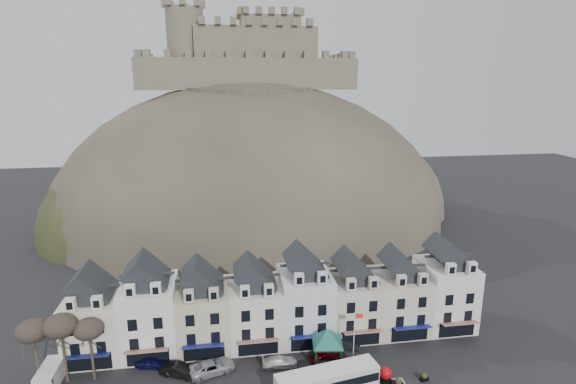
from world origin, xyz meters
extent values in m
cube|color=white|center=(-23.80, 16.00, 4.00)|extent=(6.80, 8.00, 8.00)
cube|color=black|center=(-23.80, 16.00, 9.20)|extent=(6.80, 5.76, 2.80)
cube|color=white|center=(-25.30, 12.40, 8.90)|extent=(1.20, 0.80, 1.60)
cube|color=white|center=(-22.30, 12.40, 8.90)|extent=(1.20, 0.80, 1.60)
cube|color=black|center=(-23.80, 11.97, 1.30)|extent=(5.10, 0.06, 2.20)
cube|color=navy|center=(-23.80, 11.30, 2.60)|extent=(5.10, 1.29, 0.43)
cube|color=white|center=(-17.00, 16.00, 4.60)|extent=(6.80, 8.00, 9.20)
cube|color=black|center=(-17.00, 16.00, 10.40)|extent=(6.80, 5.76, 2.80)
cube|color=white|center=(-18.50, 12.40, 10.10)|extent=(1.20, 0.80, 1.60)
cube|color=white|center=(-15.50, 12.40, 10.10)|extent=(1.20, 0.80, 1.60)
cube|color=black|center=(-17.00, 11.97, 1.30)|extent=(5.10, 0.06, 2.20)
cube|color=maroon|center=(-17.00, 11.30, 2.60)|extent=(5.10, 1.29, 0.43)
cube|color=beige|center=(-10.20, 16.00, 4.00)|extent=(6.80, 8.00, 8.00)
cube|color=black|center=(-10.20, 16.00, 9.20)|extent=(6.80, 5.76, 2.80)
cube|color=beige|center=(-11.70, 12.40, 8.90)|extent=(1.20, 0.80, 1.60)
cube|color=beige|center=(-8.70, 12.40, 8.90)|extent=(1.20, 0.80, 1.60)
cube|color=black|center=(-10.20, 11.97, 1.30)|extent=(5.10, 0.06, 2.20)
cube|color=navy|center=(-10.20, 11.30, 2.60)|extent=(5.10, 1.29, 0.43)
cube|color=white|center=(-3.40, 16.00, 4.00)|extent=(6.80, 8.00, 8.00)
cube|color=black|center=(-3.40, 16.00, 9.20)|extent=(6.80, 5.76, 2.80)
cube|color=white|center=(-4.90, 12.40, 8.90)|extent=(1.20, 0.80, 1.60)
cube|color=white|center=(-1.90, 12.40, 8.90)|extent=(1.20, 0.80, 1.60)
cube|color=black|center=(-3.40, 11.97, 1.30)|extent=(5.10, 0.06, 2.20)
cube|color=maroon|center=(-3.40, 11.30, 2.60)|extent=(5.10, 1.29, 0.43)
cube|color=white|center=(3.40, 16.00, 4.60)|extent=(6.80, 8.00, 9.20)
cube|color=black|center=(3.40, 16.00, 10.40)|extent=(6.80, 5.76, 2.80)
cube|color=white|center=(1.90, 12.40, 10.10)|extent=(1.20, 0.80, 1.60)
cube|color=white|center=(4.90, 12.40, 10.10)|extent=(1.20, 0.80, 1.60)
cube|color=black|center=(3.40, 11.97, 1.30)|extent=(5.10, 0.06, 2.20)
cube|color=navy|center=(3.40, 11.30, 2.60)|extent=(5.10, 1.29, 0.43)
cube|color=beige|center=(10.20, 16.00, 4.00)|extent=(6.80, 8.00, 8.00)
cube|color=black|center=(10.20, 16.00, 9.20)|extent=(6.80, 5.76, 2.80)
cube|color=beige|center=(8.70, 12.40, 8.90)|extent=(1.20, 0.80, 1.60)
cube|color=beige|center=(11.70, 12.40, 8.90)|extent=(1.20, 0.80, 1.60)
cube|color=black|center=(10.20, 11.97, 1.30)|extent=(5.10, 0.06, 2.20)
cube|color=maroon|center=(10.20, 11.30, 2.60)|extent=(5.10, 1.29, 0.43)
cube|color=beige|center=(17.00, 16.00, 4.00)|extent=(6.80, 8.00, 8.00)
cube|color=black|center=(17.00, 16.00, 9.20)|extent=(6.80, 5.76, 2.80)
cube|color=beige|center=(15.50, 12.40, 8.90)|extent=(1.20, 0.80, 1.60)
cube|color=beige|center=(18.50, 12.40, 8.90)|extent=(1.20, 0.80, 1.60)
cube|color=black|center=(17.00, 11.97, 1.30)|extent=(5.10, 0.06, 2.20)
cube|color=navy|center=(17.00, 11.30, 2.60)|extent=(5.10, 1.29, 0.43)
cube|color=white|center=(23.80, 16.00, 4.60)|extent=(6.80, 8.00, 9.20)
cube|color=black|center=(23.80, 16.00, 10.40)|extent=(6.80, 5.76, 2.80)
cube|color=white|center=(22.30, 12.40, 10.10)|extent=(1.20, 0.80, 1.60)
cube|color=white|center=(25.30, 12.40, 10.10)|extent=(1.20, 0.80, 1.60)
cube|color=black|center=(23.80, 11.97, 1.30)|extent=(5.10, 0.06, 2.20)
cube|color=maroon|center=(23.80, 11.30, 2.60)|extent=(5.10, 1.29, 0.43)
ellipsoid|color=#3B372E|center=(0.00, 70.00, 0.00)|extent=(96.00, 76.00, 68.00)
ellipsoid|color=#28361B|center=(-22.00, 64.00, 0.00)|extent=(52.00, 44.00, 42.00)
ellipsoid|color=#3B372E|center=(24.00, 74.00, 0.00)|extent=(56.00, 48.00, 46.00)
ellipsoid|color=#28361B|center=(-4.00, 56.00, 0.00)|extent=(40.00, 28.00, 28.00)
ellipsoid|color=#3B372E|center=(10.00, 58.00, 0.00)|extent=(36.00, 28.00, 24.00)
cylinder|color=#3B372E|center=(0.00, 70.00, 31.00)|extent=(30.00, 30.00, 3.00)
cube|color=#685F4F|center=(0.00, 66.00, 35.50)|extent=(48.00, 2.20, 7.00)
cube|color=#685F4F|center=(0.00, 86.00, 35.50)|extent=(48.00, 2.20, 7.00)
cube|color=#685F4F|center=(-24.00, 76.00, 35.50)|extent=(2.20, 22.00, 7.00)
cube|color=#685F4F|center=(24.00, 76.00, 35.50)|extent=(2.20, 22.00, 7.00)
cube|color=#685F4F|center=(2.00, 76.00, 41.00)|extent=(28.00, 18.00, 10.00)
cube|color=#685F4F|center=(6.00, 78.00, 42.50)|extent=(14.00, 12.00, 13.00)
cylinder|color=#685F4F|center=(-14.00, 72.00, 41.00)|extent=(8.40, 8.40, 18.00)
cylinder|color=silver|center=(6.00, 78.00, 51.50)|extent=(0.16, 0.16, 5.00)
cylinder|color=#362A22|center=(-29.00, 10.50, 2.87)|extent=(0.32, 0.32, 5.74)
ellipsoid|color=#383028|center=(-29.00, 10.50, 6.97)|extent=(3.61, 3.61, 2.54)
cylinder|color=#362A22|center=(-26.00, 10.50, 3.01)|extent=(0.32, 0.32, 6.02)
ellipsoid|color=#383028|center=(-26.00, 10.50, 7.31)|extent=(3.78, 3.78, 2.67)
cylinder|color=#362A22|center=(-23.00, 10.50, 2.73)|extent=(0.32, 0.32, 5.46)
ellipsoid|color=#383028|center=(-23.00, 10.50, 6.63)|extent=(3.43, 3.43, 2.42)
cube|color=silver|center=(3.53, 3.41, 1.93)|extent=(12.01, 4.69, 2.69)
cube|color=black|center=(3.53, 3.41, 2.08)|extent=(11.80, 4.73, 1.01)
cube|color=silver|center=(3.53, 3.41, 3.14)|extent=(11.76, 4.55, 0.27)
cube|color=orange|center=(9.25, 4.44, 2.96)|extent=(0.29, 1.27, 0.30)
cylinder|color=black|center=(6.78, 5.22, 0.48)|extent=(1.07, 0.52, 1.02)
cube|color=black|center=(3.72, 11.12, 1.34)|extent=(0.19, 0.19, 2.67)
cube|color=black|center=(6.69, 10.70, 1.34)|extent=(0.19, 0.19, 2.67)
cube|color=black|center=(3.31, 8.14, 1.34)|extent=(0.19, 0.19, 2.67)
cube|color=black|center=(6.28, 7.73, 1.34)|extent=(0.19, 0.19, 2.67)
cube|color=black|center=(5.00, 9.42, 2.67)|extent=(4.14, 4.14, 0.13)
cone|color=#155C4B|center=(5.00, 9.42, 3.67)|extent=(7.30, 7.30, 2.00)
cube|color=black|center=(10.91, 4.79, 0.23)|extent=(1.20, 1.20, 0.46)
sphere|color=#B70A11|center=(10.91, 4.79, 1.05)|extent=(1.43, 1.43, 1.43)
cylinder|color=silver|center=(8.08, 8.43, 3.62)|extent=(0.11, 0.11, 7.25)
cube|color=red|center=(8.57, 8.37, 6.71)|extent=(0.99, 0.15, 0.63)
cube|color=silver|center=(-27.79, 10.43, 1.10)|extent=(2.24, 4.88, 2.20)
cube|color=black|center=(-27.79, 10.43, 1.52)|extent=(1.99, 0.14, 0.94)
sphere|color=#28361B|center=(12.00, 3.58, 0.73)|extent=(0.78, 0.78, 0.78)
cube|color=black|center=(15.48, 4.17, 0.25)|extent=(1.07, 0.69, 0.49)
sphere|color=#28361B|center=(15.48, 4.17, 0.64)|extent=(0.69, 0.69, 0.69)
imported|color=#0C0C3F|center=(-16.59, 11.75, 0.67)|extent=(4.18, 2.45, 1.34)
imported|color=black|center=(-13.06, 9.50, 0.77)|extent=(4.94, 3.40, 1.54)
imported|color=#A6A9AD|center=(-9.24, 9.50, 0.78)|extent=(6.04, 4.16, 1.56)
imported|color=silver|center=(-0.96, 9.50, 0.64)|extent=(4.40, 1.83, 1.27)
imported|color=#5A0511|center=(4.80, 9.50, 0.70)|extent=(4.37, 2.63, 1.39)
imported|color=black|center=(7.88, 12.00, 0.71)|extent=(4.58, 2.82, 1.42)
camera|label=1|loc=(-7.44, -38.57, 34.63)|focal=28.00mm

